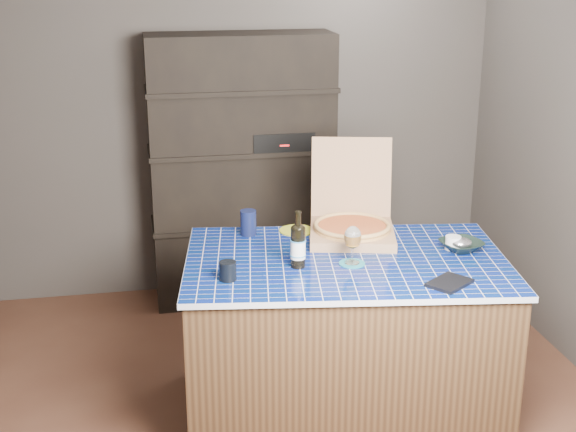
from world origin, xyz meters
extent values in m
plane|color=brown|center=(0.00, 0.00, 0.00)|extent=(3.50, 3.50, 0.00)
plane|color=#46403D|center=(0.00, 1.75, 1.25)|extent=(3.50, 0.00, 3.50)
plane|color=#46403D|center=(0.00, -1.75, 1.25)|extent=(3.50, 0.00, 3.50)
cube|color=black|center=(0.00, 1.53, 0.90)|extent=(1.20, 0.40, 1.80)
cube|color=black|center=(0.25, 1.48, 1.12)|extent=(0.40, 0.32, 0.12)
cube|color=#49311C|center=(0.30, -0.06, 0.42)|extent=(1.65, 1.16, 0.83)
cube|color=#051B50|center=(0.30, -0.06, 0.85)|extent=(1.69, 1.21, 0.03)
cube|color=#A67155|center=(0.40, 0.22, 0.88)|extent=(0.52, 0.52, 0.05)
cube|color=#A67155|center=(0.46, 0.48, 1.12)|extent=(0.44, 0.20, 0.43)
cylinder|color=tan|center=(0.40, 0.22, 0.92)|extent=(0.40, 0.40, 0.01)
cylinder|color=maroon|center=(0.40, 0.22, 0.93)|extent=(0.35, 0.35, 0.01)
torus|color=tan|center=(0.40, 0.22, 0.93)|extent=(0.40, 0.40, 0.02)
cylinder|color=black|center=(0.04, -0.12, 0.96)|extent=(0.07, 0.07, 0.19)
ellipsoid|color=black|center=(0.04, -0.12, 1.05)|extent=(0.07, 0.07, 0.04)
cylinder|color=black|center=(0.04, -0.12, 1.10)|extent=(0.03, 0.03, 0.08)
cylinder|color=silver|center=(0.04, -0.12, 0.95)|extent=(0.07, 0.07, 0.09)
cylinder|color=#3987C4|center=(0.04, -0.12, 0.92)|extent=(0.08, 0.08, 0.01)
cylinder|color=#3987C4|center=(0.04, -0.12, 0.99)|extent=(0.08, 0.08, 0.01)
cylinder|color=#187381|center=(0.31, -0.13, 0.86)|extent=(0.13, 0.13, 0.01)
cylinder|color=white|center=(0.31, -0.13, 0.87)|extent=(0.07, 0.07, 0.01)
cylinder|color=white|center=(0.31, -0.13, 0.91)|extent=(0.01, 0.01, 0.08)
ellipsoid|color=white|center=(0.31, -0.13, 1.00)|extent=(0.08, 0.08, 0.11)
cylinder|color=orange|center=(0.31, -0.13, 0.99)|extent=(0.07, 0.07, 0.05)
cylinder|color=white|center=(0.31, -0.13, 1.02)|extent=(0.07, 0.07, 0.02)
cylinder|color=black|center=(-0.30, -0.21, 0.90)|extent=(0.08, 0.08, 0.09)
cube|color=black|center=(0.67, -0.45, 0.87)|extent=(0.24, 0.23, 0.02)
imported|color=black|center=(0.89, -0.05, 0.89)|extent=(0.25, 0.25, 0.05)
ellipsoid|color=silver|center=(0.89, -0.05, 0.90)|extent=(0.11, 0.09, 0.05)
cylinder|color=white|center=(0.86, -0.03, 0.89)|extent=(0.08, 0.08, 0.07)
cylinder|color=#0E1434|center=(-0.12, 0.38, 0.93)|extent=(0.08, 0.08, 0.13)
cylinder|color=#A3A924|center=(0.14, 0.39, 0.86)|extent=(0.19, 0.19, 0.01)
camera|label=1|loc=(-0.67, -3.59, 2.29)|focal=50.00mm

